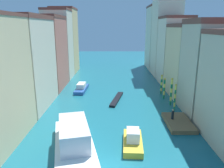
% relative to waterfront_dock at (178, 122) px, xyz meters
% --- Properties ---
extents(ground_plane, '(154.00, 154.00, 0.00)m').
position_rel_waterfront_dock_xyz_m(ground_plane, '(-8.91, 14.69, -0.27)').
color(ground_plane, '#196070').
extents(building_left_1, '(6.48, 12.14, 14.89)m').
position_rel_waterfront_dock_xyz_m(building_left_1, '(-22.98, 7.21, 7.19)').
color(building_left_1, beige).
rests_on(building_left_1, ground).
extents(building_left_2, '(6.48, 10.82, 15.37)m').
position_rel_waterfront_dock_xyz_m(building_left_2, '(-22.98, 18.98, 7.42)').
color(building_left_2, '#C6705B').
rests_on(building_left_2, ground).
extents(building_left_3, '(6.48, 7.27, 17.37)m').
position_rel_waterfront_dock_xyz_m(building_left_3, '(-22.98, 28.35, 8.43)').
color(building_left_3, beige).
rests_on(building_left_3, ground).
extents(building_left_4, '(6.48, 9.06, 18.27)m').
position_rel_waterfront_dock_xyz_m(building_left_4, '(-22.98, 36.59, 8.87)').
color(building_left_4, '#DBB77A').
rests_on(building_left_4, ground).
extents(building_right_1, '(6.48, 7.84, 14.22)m').
position_rel_waterfront_dock_xyz_m(building_right_1, '(5.15, 4.42, 6.85)').
color(building_right_1, '#BCB299').
rests_on(building_right_1, ground).
extents(building_right_2, '(6.48, 10.51, 13.63)m').
position_rel_waterfront_dock_xyz_m(building_right_2, '(5.15, 13.55, 6.55)').
color(building_right_2, beige).
rests_on(building_right_2, ground).
extents(building_right_3, '(6.48, 8.74, 15.39)m').
position_rel_waterfront_dock_xyz_m(building_right_3, '(5.15, 23.43, 7.43)').
color(building_right_3, beige).
rests_on(building_right_3, ground).
extents(building_right_4, '(6.48, 9.44, 22.20)m').
position_rel_waterfront_dock_xyz_m(building_right_4, '(5.15, 32.73, 10.84)').
color(building_right_4, beige).
rests_on(building_right_4, ground).
extents(building_right_5, '(6.48, 10.94, 19.40)m').
position_rel_waterfront_dock_xyz_m(building_right_5, '(5.15, 43.25, 9.44)').
color(building_right_5, beige).
rests_on(building_right_5, ground).
extents(waterfront_dock, '(3.35, 6.14, 0.54)m').
position_rel_waterfront_dock_xyz_m(waterfront_dock, '(0.00, 0.00, 0.00)').
color(waterfront_dock, brown).
rests_on(waterfront_dock, ground).
extents(person_on_dock, '(0.36, 0.36, 1.46)m').
position_rel_waterfront_dock_xyz_m(person_on_dock, '(-0.70, 0.59, 0.95)').
color(person_on_dock, black).
rests_on(person_on_dock, waterfront_dock).
extents(mooring_pole_0, '(0.30, 0.30, 4.45)m').
position_rel_waterfront_dock_xyz_m(mooring_pole_0, '(0.77, 5.07, 2.00)').
color(mooring_pole_0, '#197247').
rests_on(mooring_pole_0, ground).
extents(mooring_pole_1, '(0.39, 0.39, 4.78)m').
position_rel_waterfront_dock_xyz_m(mooring_pole_1, '(0.87, 7.74, 2.18)').
color(mooring_pole_1, '#197247').
rests_on(mooring_pole_1, ground).
extents(mooring_pole_2, '(0.40, 0.40, 3.93)m').
position_rel_waterfront_dock_xyz_m(mooring_pole_2, '(0.48, 11.23, 1.75)').
color(mooring_pole_2, '#197247').
rests_on(mooring_pole_2, ground).
extents(mooring_pole_3, '(0.39, 0.39, 3.94)m').
position_rel_waterfront_dock_xyz_m(mooring_pole_3, '(0.60, 14.21, 1.75)').
color(mooring_pole_3, '#197247').
rests_on(mooring_pole_3, ground).
extents(vaporetto_white, '(6.50, 11.99, 3.39)m').
position_rel_waterfront_dock_xyz_m(vaporetto_white, '(-13.13, -7.03, 1.04)').
color(vaporetto_white, white).
rests_on(vaporetto_white, ground).
extents(gondola_black, '(2.69, 8.07, 0.37)m').
position_rel_waterfront_dock_xyz_m(gondola_black, '(-8.36, 10.28, -0.08)').
color(gondola_black, black).
rests_on(gondola_black, ground).
extents(motorboat_0, '(2.38, 6.88, 1.61)m').
position_rel_waterfront_dock_xyz_m(motorboat_0, '(-15.68, 16.30, 0.32)').
color(motorboat_0, '#234C93').
rests_on(motorboat_0, ground).
extents(motorboat_1, '(2.41, 5.48, 1.92)m').
position_rel_waterfront_dock_xyz_m(motorboat_1, '(-6.77, -5.58, 0.37)').
color(motorboat_1, gold).
rests_on(motorboat_1, ground).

